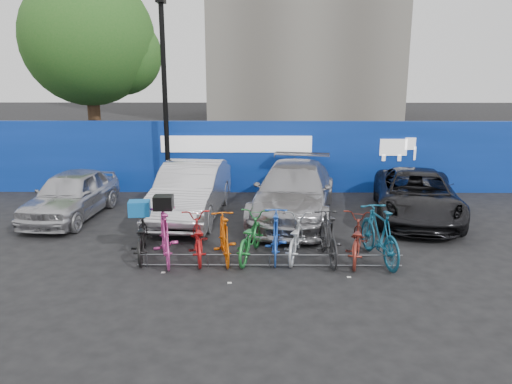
{
  "coord_description": "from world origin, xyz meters",
  "views": [
    {
      "loc": [
        -0.2,
        -10.46,
        4.13
      ],
      "look_at": [
        -0.31,
        2.0,
        1.0
      ],
      "focal_mm": 35.0,
      "sensor_mm": 36.0,
      "label": 1
    }
  ],
  "objects_px": {
    "car_2": "(294,192)",
    "bike_8": "(356,239)",
    "bike_4": "(250,237)",
    "lamppost": "(165,95)",
    "tree": "(95,42)",
    "car_0": "(71,195)",
    "bike_1": "(165,235)",
    "car_1": "(191,191)",
    "bike_rack": "(270,260)",
    "bike_6": "(295,237)",
    "bike_0": "(141,236)",
    "bike_2": "(197,238)",
    "bike_3": "(224,237)",
    "bike_7": "(328,237)",
    "car_3": "(416,195)",
    "bike_5": "(276,235)",
    "bike_9": "(379,234)"
  },
  "relations": [
    {
      "from": "bike_1",
      "to": "bike_6",
      "type": "distance_m",
      "value": 2.85
    },
    {
      "from": "tree",
      "to": "lamppost",
      "type": "height_order",
      "value": "tree"
    },
    {
      "from": "tree",
      "to": "car_0",
      "type": "bearing_deg",
      "value": -79.69
    },
    {
      "from": "tree",
      "to": "bike_6",
      "type": "distance_m",
      "value": 13.28
    },
    {
      "from": "bike_2",
      "to": "bike_3",
      "type": "height_order",
      "value": "bike_3"
    },
    {
      "from": "car_1",
      "to": "bike_5",
      "type": "bearing_deg",
      "value": -48.9
    },
    {
      "from": "bike_6",
      "to": "bike_8",
      "type": "xyz_separation_m",
      "value": [
        1.32,
        -0.16,
        0.03
      ]
    },
    {
      "from": "bike_6",
      "to": "bike_8",
      "type": "relative_size",
      "value": 0.94
    },
    {
      "from": "bike_5",
      "to": "bike_9",
      "type": "relative_size",
      "value": 0.88
    },
    {
      "from": "car_2",
      "to": "bike_8",
      "type": "bearing_deg",
      "value": -60.59
    },
    {
      "from": "lamppost",
      "to": "bike_9",
      "type": "distance_m",
      "value": 8.35
    },
    {
      "from": "bike_1",
      "to": "bike_9",
      "type": "xyz_separation_m",
      "value": [
        4.65,
        0.01,
        0.03
      ]
    },
    {
      "from": "car_0",
      "to": "bike_9",
      "type": "xyz_separation_m",
      "value": [
        7.87,
        -3.18,
        -0.05
      ]
    },
    {
      "from": "bike_rack",
      "to": "bike_0",
      "type": "relative_size",
      "value": 3.06
    },
    {
      "from": "bike_6",
      "to": "bike_7",
      "type": "xyz_separation_m",
      "value": [
        0.71,
        -0.18,
        0.08
      ]
    },
    {
      "from": "bike_2",
      "to": "bike_5",
      "type": "relative_size",
      "value": 1.02
    },
    {
      "from": "car_3",
      "to": "bike_5",
      "type": "distance_m",
      "value": 5.04
    },
    {
      "from": "bike_4",
      "to": "lamppost",
      "type": "bearing_deg",
      "value": -50.28
    },
    {
      "from": "car_2",
      "to": "bike_0",
      "type": "xyz_separation_m",
      "value": [
        -3.59,
        -3.03,
        -0.27
      ]
    },
    {
      "from": "car_0",
      "to": "bike_7",
      "type": "bearing_deg",
      "value": -19.3
    },
    {
      "from": "tree",
      "to": "bike_7",
      "type": "relative_size",
      "value": 4.34
    },
    {
      "from": "tree",
      "to": "bike_8",
      "type": "bearing_deg",
      "value": -49.68
    },
    {
      "from": "tree",
      "to": "bike_5",
      "type": "distance_m",
      "value": 13.05
    },
    {
      "from": "car_2",
      "to": "bike_8",
      "type": "height_order",
      "value": "car_2"
    },
    {
      "from": "bike_rack",
      "to": "bike_2",
      "type": "relative_size",
      "value": 3.08
    },
    {
      "from": "bike_0",
      "to": "bike_8",
      "type": "relative_size",
      "value": 0.98
    },
    {
      "from": "car_2",
      "to": "bike_1",
      "type": "distance_m",
      "value": 4.44
    },
    {
      "from": "car_2",
      "to": "bike_9",
      "type": "xyz_separation_m",
      "value": [
        1.64,
        -3.25,
        -0.14
      ]
    },
    {
      "from": "bike_4",
      "to": "bike_7",
      "type": "relative_size",
      "value": 1.03
    },
    {
      "from": "lamppost",
      "to": "bike_0",
      "type": "xyz_separation_m",
      "value": [
        0.35,
        -5.39,
        -2.79
      ]
    },
    {
      "from": "bike_0",
      "to": "bike_5",
      "type": "height_order",
      "value": "bike_5"
    },
    {
      "from": "bike_1",
      "to": "car_1",
      "type": "bearing_deg",
      "value": -107.05
    },
    {
      "from": "car_0",
      "to": "bike_4",
      "type": "distance_m",
      "value": 5.88
    },
    {
      "from": "bike_2",
      "to": "bike_9",
      "type": "height_order",
      "value": "bike_9"
    },
    {
      "from": "car_0",
      "to": "bike_5",
      "type": "bearing_deg",
      "value": -22.47
    },
    {
      "from": "bike_0",
      "to": "bike_6",
      "type": "xyz_separation_m",
      "value": [
        3.42,
        -0.01,
        -0.02
      ]
    },
    {
      "from": "car_0",
      "to": "car_1",
      "type": "distance_m",
      "value": 3.35
    },
    {
      "from": "bike_rack",
      "to": "bike_8",
      "type": "height_order",
      "value": "bike_8"
    },
    {
      "from": "bike_rack",
      "to": "bike_6",
      "type": "relative_size",
      "value": 3.18
    },
    {
      "from": "car_2",
      "to": "bike_8",
      "type": "relative_size",
      "value": 2.77
    },
    {
      "from": "car_0",
      "to": "bike_3",
      "type": "xyz_separation_m",
      "value": [
        4.5,
        -3.14,
        -0.15
      ]
    },
    {
      "from": "lamppost",
      "to": "car_3",
      "type": "distance_m",
      "value": 8.16
    },
    {
      "from": "bike_5",
      "to": "bike_6",
      "type": "bearing_deg",
      "value": -172.82
    },
    {
      "from": "bike_0",
      "to": "car_0",
      "type": "bearing_deg",
      "value": -57.87
    },
    {
      "from": "car_2",
      "to": "bike_1",
      "type": "bearing_deg",
      "value": -123.18
    },
    {
      "from": "bike_9",
      "to": "bike_7",
      "type": "bearing_deg",
      "value": -11.79
    },
    {
      "from": "car_3",
      "to": "bike_4",
      "type": "xyz_separation_m",
      "value": [
        -4.57,
        -3.04,
        -0.17
      ]
    },
    {
      "from": "car_2",
      "to": "car_3",
      "type": "height_order",
      "value": "car_2"
    },
    {
      "from": "car_0",
      "to": "bike_6",
      "type": "relative_size",
      "value": 2.23
    },
    {
      "from": "tree",
      "to": "bike_4",
      "type": "bearing_deg",
      "value": -57.8
    }
  ]
}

